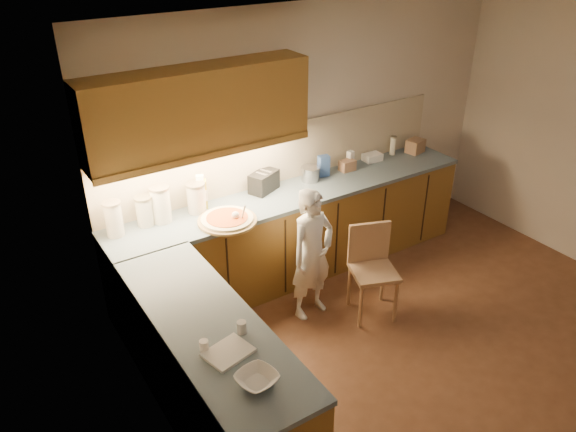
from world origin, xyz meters
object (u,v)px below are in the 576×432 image
at_px(pizza_on_board, 228,219).
at_px(child, 312,254).
at_px(toaster, 264,182).
at_px(oil_jug, 201,193).
at_px(wooden_chair, 372,264).

bearing_deg(pizza_on_board, child, -37.58).
relative_size(child, toaster, 3.64).
height_order(child, oil_jug, child).
bearing_deg(oil_jug, toaster, -0.39).
xyz_separation_m(child, wooden_chair, (0.48, -0.26, -0.13)).
bearing_deg(wooden_chair, child, 172.13).
xyz_separation_m(child, oil_jug, (-0.66, 0.81, 0.44)).
bearing_deg(oil_jug, pizza_on_board, -78.64).
bearing_deg(toaster, wooden_chair, -90.00).
height_order(wooden_chair, oil_jug, oil_jug).
xyz_separation_m(oil_jug, toaster, (0.65, -0.00, -0.05)).
height_order(pizza_on_board, wooden_chair, pizza_on_board).
bearing_deg(child, oil_jug, 121.34).
bearing_deg(oil_jug, child, -51.00).
bearing_deg(child, pizza_on_board, 134.76).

